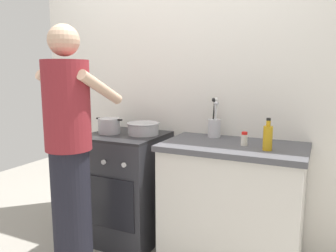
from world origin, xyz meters
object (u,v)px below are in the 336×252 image
at_px(spice_bottle, 244,139).
at_px(person, 70,155).
at_px(mixing_bowl, 143,128).
at_px(pot, 109,126).
at_px(stove_range, 127,187).
at_px(utensil_crock, 214,126).
at_px(oil_bottle, 268,137).

height_order(spice_bottle, person, person).
bearing_deg(mixing_bowl, pot, -164.33).
relative_size(mixing_bowl, person, 0.16).
xyz_separation_m(stove_range, utensil_crock, (0.69, 0.20, 0.54)).
relative_size(stove_range, person, 0.53).
relative_size(utensil_crock, spice_bottle, 3.24).
xyz_separation_m(pot, spice_bottle, (1.12, 0.02, -0.02)).
height_order(pot, person, person).
relative_size(spice_bottle, person, 0.06).
bearing_deg(pot, oil_bottle, -2.60).
relative_size(stove_range, mixing_bowl, 3.40).
bearing_deg(mixing_bowl, stove_range, -160.41).
height_order(pot, spice_bottle, pot).
relative_size(utensil_crock, oil_bottle, 1.46).
bearing_deg(utensil_crock, mixing_bowl, -164.99).
xyz_separation_m(mixing_bowl, person, (-0.18, -0.67, -0.09)).
xyz_separation_m(stove_range, pot, (-0.14, -0.03, 0.51)).
relative_size(pot, utensil_crock, 0.80).
bearing_deg(oil_bottle, spice_bottle, 155.51).
xyz_separation_m(utensil_crock, spice_bottle, (0.28, -0.21, -0.04)).
xyz_separation_m(stove_range, oil_bottle, (1.14, -0.09, 0.54)).
relative_size(oil_bottle, person, 0.12).
relative_size(stove_range, spice_bottle, 9.39).
bearing_deg(mixing_bowl, oil_bottle, -7.77).
height_order(stove_range, spice_bottle, spice_bottle).
height_order(stove_range, person, person).
bearing_deg(oil_bottle, stove_range, 175.65).
bearing_deg(spice_bottle, pot, -179.09).
xyz_separation_m(pot, mixing_bowl, (0.28, 0.08, -0.01)).
bearing_deg(pot, spice_bottle, 0.91).
bearing_deg(person, stove_range, 86.50).
height_order(stove_range, utensil_crock, utensil_crock).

